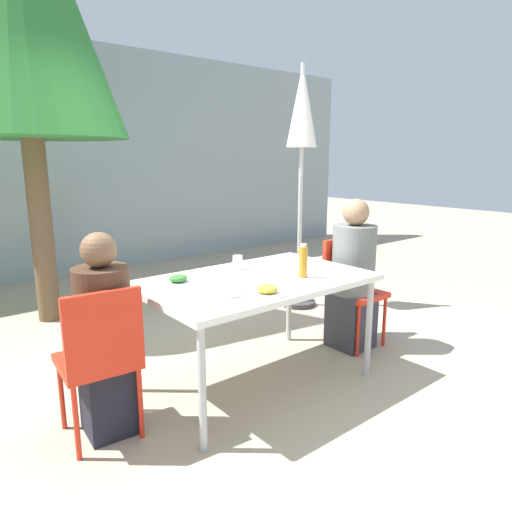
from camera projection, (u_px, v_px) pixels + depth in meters
The scene contains 13 objects.
ground_plane at pixel (256, 382), 3.19m from camera, with size 24.00×24.00×0.00m, color tan.
building_facade at pixel (62, 161), 5.89m from camera, with size 10.00×0.20×3.00m.
dining_table at pixel (256, 286), 3.04m from camera, with size 1.51×0.94×0.75m.
chair_left at pixel (101, 352), 2.43m from camera, with size 0.43×0.43×0.88m.
person_left at pixel (105, 340), 2.51m from camera, with size 0.30×0.30×1.15m.
chair_right at pixel (349, 283), 3.79m from camera, with size 0.40×0.40×0.88m.
person_right at pixel (353, 279), 3.69m from camera, with size 0.34×0.34×1.22m.
closed_umbrella at pixel (302, 127), 4.48m from camera, with size 0.36×0.36×2.43m.
plate_0 at pixel (178, 280), 2.88m from camera, with size 0.21×0.21×0.06m.
plate_1 at pixel (267, 291), 2.65m from camera, with size 0.23×0.23×0.06m.
bottle at pixel (303, 261), 3.03m from camera, with size 0.06×0.06×0.23m.
drinking_cup at pixel (238, 263), 3.25m from camera, with size 0.07×0.07×0.10m.
salad_bowl at pixel (226, 291), 2.66m from camera, with size 0.19×0.19×0.05m.
Camera 1 is at (-1.85, -2.27, 1.53)m, focal length 32.00 mm.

